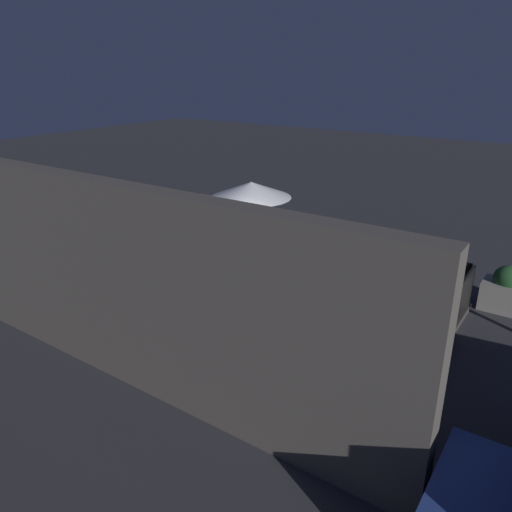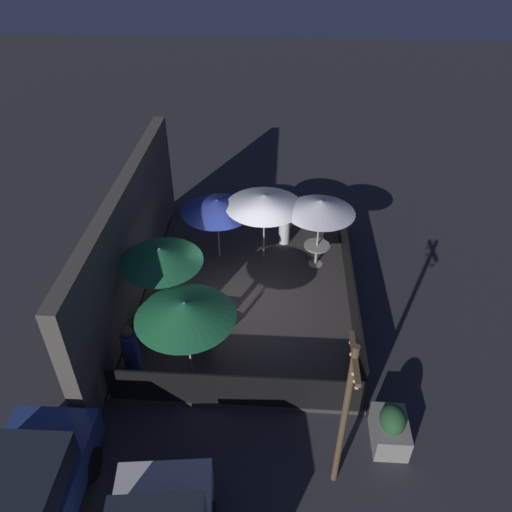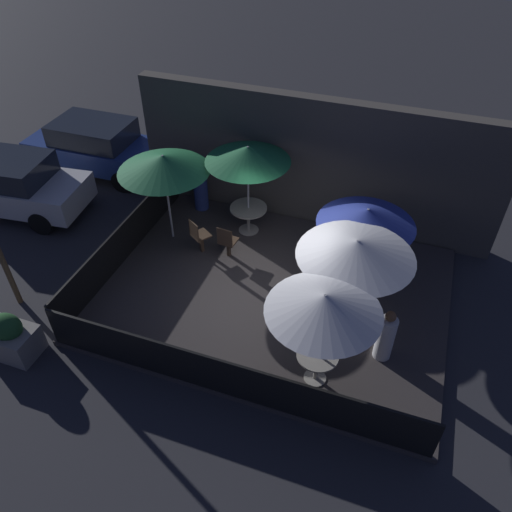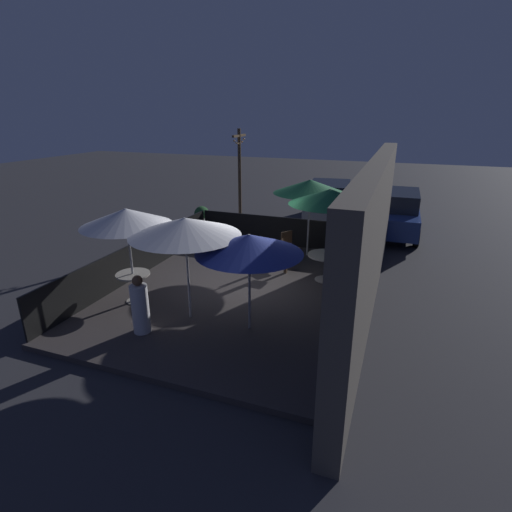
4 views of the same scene
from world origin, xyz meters
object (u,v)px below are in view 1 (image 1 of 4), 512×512
Objects in this scene: patio_chair_1 at (294,321)px; patron_1 at (322,389)px; dining_table_0 at (251,246)px; patron_0 at (194,248)px; patio_umbrella_3 at (202,202)px; dining_table_1 at (253,343)px; patio_umbrella_1 at (253,251)px; planter_box at (507,291)px; patio_umbrella_0 at (251,190)px; patio_umbrella_4 at (380,262)px; patio_umbrella_2 at (160,226)px; patio_chair_0 at (331,329)px.

patron_1 reaches higher than patio_chair_1.
patron_0 is at bearing 41.44° from dining_table_0.
patio_chair_1 is 0.74× the size of patron_0.
dining_table_0 is at bearing 169.38° from patron_1.
patio_umbrella_3 is 2.40× the size of dining_table_1.
dining_table_1 is 0.69× the size of patron_1.
patron_1 is at bearing 161.14° from patio_umbrella_1.
planter_box reaches higher than dining_table_0.
dining_table_1 is at bearing 142.24° from patio_umbrella_3.
patron_0 is at bearing -177.51° from patron_1.
patio_umbrella_0 is at bearing 12.52° from planter_box.
patio_umbrella_1 is at bearing 27.09° from patio_umbrella_4.
patron_0 is (4.02, -1.79, 0.06)m from patio_chair_1.
patio_umbrella_1 is 2.32m from patron_1.
patio_umbrella_4 is 2.47× the size of dining_table_1.
patio_umbrella_0 is 2.35× the size of dining_table_1.
patron_0 is (0.89, -2.00, -1.27)m from patio_umbrella_2.
dining_table_0 is at bearing -98.24° from patio_umbrella_3.
planter_box is at bearing -167.48° from patio_umbrella_0.
patio_chair_1 is (-0.11, -1.18, -0.08)m from dining_table_1.
patio_umbrella_1 reaches higher than dining_table_1.
patio_chair_0 is at bearing 99.90° from patio_chair_1.
dining_table_0 is at bearing 12.52° from planter_box.
patio_umbrella_2 is 2.04× the size of planter_box.
patio_umbrella_2 is at bearing 35.00° from planter_box.
patio_umbrella_2 is at bearing -17.85° from patio_umbrella_1.
dining_table_1 is (-2.80, 3.95, 0.02)m from dining_table_0.
patio_chair_1 is 0.67× the size of patron_1.
dining_table_1 is 1.49m from patio_chair_0.
patio_umbrella_4 reaches higher than dining_table_0.
patio_umbrella_2 reaches higher than patron_0.
patio_chair_1 is at bearing -95.48° from patio_umbrella_1.
patio_umbrella_1 reaches higher than patron_1.
patio_umbrella_1 is at bearing 125.37° from dining_table_0.
patio_umbrella_4 is at bearing 163.10° from patio_umbrella_3.
dining_table_1 is at bearing 59.45° from planter_box.
patio_umbrella_0 is 2.99m from patio_umbrella_2.
patio_umbrella_4 is at bearing -152.91° from patio_umbrella_1.
patio_umbrella_2 is 1.71× the size of patron_0.
dining_table_1 is 6.11m from planter_box.
patio_umbrella_2 is at bearing 85.85° from patio_umbrella_0.
patio_umbrella_4 is (-1.75, -0.90, -0.09)m from patio_umbrella_1.
dining_table_0 is at bearing -33.81° from patio_umbrella_4.
planter_box is at bearing 149.23° from patio_chair_1.
patio_umbrella_2 is 4.78m from patio_umbrella_4.
patio_chair_0 is at bearing 143.32° from patio_umbrella_0.
patron_0 is (0.88, -0.62, -1.49)m from patio_umbrella_3.
patio_umbrella_1 reaches higher than patio_umbrella_0.
patio_umbrella_2 is 1.39m from patio_umbrella_3.
dining_table_0 is at bearing 135.00° from patio_umbrella_0.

